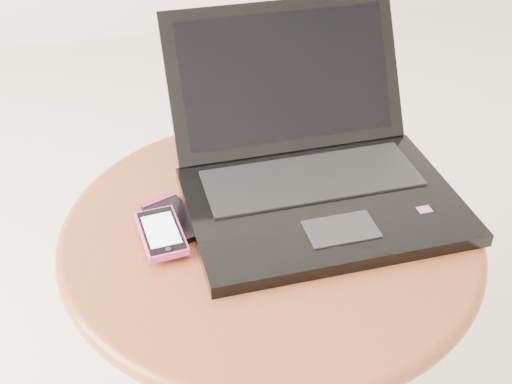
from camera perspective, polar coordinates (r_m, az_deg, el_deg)
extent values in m
cylinder|color=#5C2D1B|center=(1.10, 1.10, -12.59)|extent=(0.10, 0.10, 0.43)
cylinder|color=brown|center=(0.94, 1.26, -3.44)|extent=(0.58, 0.58, 0.03)
torus|color=brown|center=(0.94, 1.26, -3.44)|extent=(0.61, 0.61, 0.03)
cube|color=black|center=(0.95, 5.98, -1.15)|extent=(0.40, 0.28, 0.02)
cube|color=black|center=(0.99, 4.95, 1.25)|extent=(0.33, 0.13, 0.00)
cube|color=black|center=(0.89, 7.56, -3.27)|extent=(0.10, 0.06, 0.00)
cube|color=red|center=(0.95, 14.69, -1.51)|extent=(0.02, 0.02, 0.00)
cube|color=black|center=(1.05, 2.67, 10.17)|extent=(0.38, 0.14, 0.21)
cube|color=black|center=(1.05, 2.74, 10.19)|extent=(0.34, 0.11, 0.17)
cube|color=black|center=(0.94, -7.16, -2.41)|extent=(0.09, 0.12, 0.01)
cube|color=#AB175F|center=(0.97, -8.59, -0.70)|extent=(0.05, 0.03, 0.00)
cube|color=#DD3583|center=(0.90, -8.37, -3.63)|extent=(0.06, 0.11, 0.01)
cube|color=black|center=(0.89, -8.40, -3.35)|extent=(0.06, 0.10, 0.00)
cube|color=silver|center=(0.89, -8.41, -3.31)|extent=(0.05, 0.07, 0.00)
cylinder|color=black|center=(0.86, -7.78, -5.02)|extent=(0.01, 0.01, 0.00)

